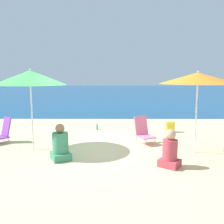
# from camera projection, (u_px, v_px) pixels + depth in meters

# --- Properties ---
(ground_plane) EXTENTS (60.00, 60.00, 0.00)m
(ground_plane) POSITION_uv_depth(u_px,v_px,m) (92.00, 148.00, 6.56)
(ground_plane) COLOR beige
(sea_water) EXTENTS (60.00, 40.00, 0.01)m
(sea_water) POSITION_uv_depth(u_px,v_px,m) (109.00, 91.00, 30.88)
(sea_water) COLOR navy
(sea_water) RESTS_ON ground
(beach_umbrella_green) EXTENTS (1.81, 1.81, 2.07)m
(beach_umbrella_green) POSITION_uv_depth(u_px,v_px,m) (30.00, 78.00, 6.23)
(beach_umbrella_green) COLOR white
(beach_umbrella_green) RESTS_ON ground
(beach_umbrella_orange) EXTENTS (1.83, 1.83, 2.01)m
(beach_umbrella_orange) POSITION_uv_depth(u_px,v_px,m) (198.00, 78.00, 5.94)
(beach_umbrella_orange) COLOR white
(beach_umbrella_orange) RESTS_ON ground
(beach_chair_pink) EXTENTS (0.61, 0.69, 0.76)m
(beach_chair_pink) POSITION_uv_depth(u_px,v_px,m) (143.00, 131.00, 7.03)
(beach_chair_pink) COLOR silver
(beach_chair_pink) RESTS_ON ground
(beach_chair_purple) EXTENTS (0.70, 0.71, 0.72)m
(beach_chair_purple) POSITION_uv_depth(u_px,v_px,m) (2.00, 132.00, 7.09)
(beach_chair_purple) COLOR silver
(beach_chair_purple) RESTS_ON ground
(person_seated_near) EXTENTS (0.53, 0.52, 0.80)m
(person_seated_near) POSITION_uv_depth(u_px,v_px,m) (170.00, 151.00, 5.19)
(person_seated_near) COLOR #BF3F4C
(person_seated_near) RESTS_ON ground
(person_seated_far) EXTENTS (0.57, 0.60, 0.83)m
(person_seated_far) POSITION_uv_depth(u_px,v_px,m) (60.00, 145.00, 5.65)
(person_seated_far) COLOR #3F8C66
(person_seated_far) RESTS_ON ground
(backpack_yellow) EXTENTS (0.28, 0.21, 0.36)m
(backpack_yellow) POSITION_uv_depth(u_px,v_px,m) (170.00, 127.00, 8.46)
(backpack_yellow) COLOR yellow
(backpack_yellow) RESTS_ON ground
(water_bottle) EXTENTS (0.09, 0.09, 0.21)m
(water_bottle) POSITION_uv_depth(u_px,v_px,m) (97.00, 127.00, 8.86)
(water_bottle) COLOR #4CB266
(water_bottle) RESTS_ON ground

